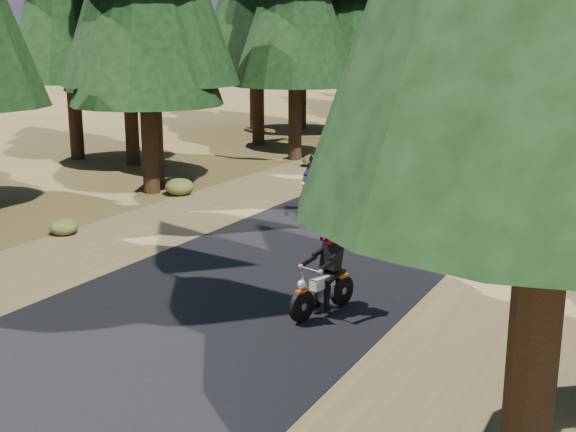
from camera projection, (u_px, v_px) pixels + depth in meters
The scene contains 7 objects.
ground at pixel (250, 290), 13.51m from camera, with size 120.00×120.00×0.00m, color #4E3C1C.
road at pixel (355, 230), 17.79m from camera, with size 6.00×100.00×0.01m, color black.
shoulder_l at pixel (201, 210), 19.91m from camera, with size 3.20×100.00×0.01m, color brown.
shoulder_r at pixel (550, 255), 15.68m from camera, with size 3.20×100.00×0.01m, color brown.
understory_shrubs at pixel (478, 207), 19.03m from camera, with size 14.90×30.11×0.68m.
rider_lead at pixel (323, 287), 12.20m from camera, with size 0.88×1.70×1.45m.
rider_follow at pixel (314, 199), 18.59m from camera, with size 1.26×2.00×1.72m.
Camera 1 is at (6.69, -10.94, 4.54)m, focal length 45.00 mm.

